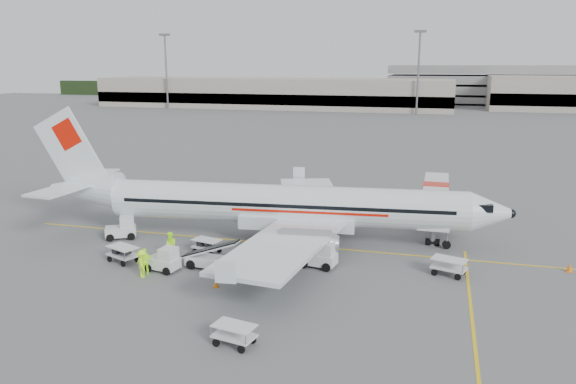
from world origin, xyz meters
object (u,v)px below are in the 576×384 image
jet_bridge (435,205)px  tug_mid (163,259)px  tug_fore (319,254)px  tug_aft (121,227)px  aircraft (286,178)px  belt_loader (213,249)px

jet_bridge → tug_mid: bearing=-138.4°
tug_fore → tug_aft: 17.13m
jet_bridge → tug_mid: size_ratio=6.60×
aircraft → tug_mid: aircraft is taller
tug_mid → tug_aft: (-6.76, 5.71, 0.07)m
tug_mid → tug_aft: size_ratio=0.92×
jet_bridge → tug_mid: jet_bridge is taller
jet_bridge → tug_mid: (-17.92, -15.86, -1.06)m
tug_fore → tug_mid: 10.84m
aircraft → tug_fore: (3.80, -5.12, -4.19)m
jet_bridge → tug_aft: 26.70m
aircraft → belt_loader: bearing=-119.8°
aircraft → tug_mid: 11.63m
jet_bridge → tug_fore: jet_bridge is taller
tug_mid → tug_fore: bearing=28.0°
belt_loader → jet_bridge: bearing=50.2°
belt_loader → tug_mid: size_ratio=2.28×
tug_fore → tug_aft: tug_fore is taller
tug_mid → tug_aft: tug_aft is taller
jet_bridge → tug_aft: size_ratio=6.08×
tug_fore → belt_loader: bearing=-154.1°
jet_bridge → aircraft: bearing=-147.8°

